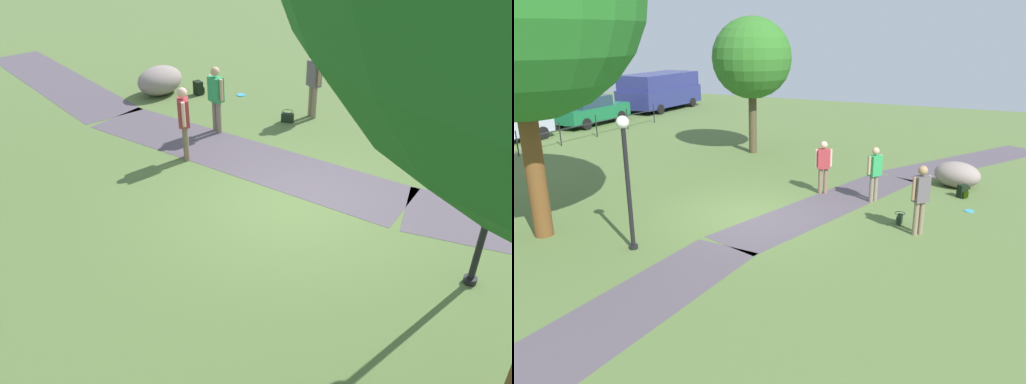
# 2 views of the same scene
# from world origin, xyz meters

# --- Properties ---
(ground_plane) EXTENTS (48.00, 48.00, 0.00)m
(ground_plane) POSITION_xyz_m (0.00, 0.00, 0.00)
(ground_plane) COLOR #536B36
(footpath_segment_mid) EXTENTS (8.14, 3.93, 0.01)m
(footpath_segment_mid) POSITION_xyz_m (1.81, -1.79, 0.00)
(footpath_segment_mid) COLOR #514751
(footpath_segment_mid) RESTS_ON ground
(footpath_segment_far) EXTENTS (7.69, 5.62, 0.01)m
(footpath_segment_far) POSITION_xyz_m (9.04, -5.04, 0.00)
(footpath_segment_far) COLOR #514751
(footpath_segment_far) RESTS_ON ground
(lamp_post) EXTENTS (0.28, 0.28, 3.10)m
(lamp_post) POSITION_xyz_m (-3.07, 1.28, 1.94)
(lamp_post) COLOR black
(lamp_post) RESTS_ON ground
(lawn_boulder) EXTENTS (1.47, 1.74, 0.82)m
(lawn_boulder) POSITION_xyz_m (5.29, -4.97, 0.41)
(lawn_boulder) COLOR gray
(lawn_boulder) RESTS_ON ground
(woman_with_handbag) EXTENTS (0.43, 0.42, 1.76)m
(woman_with_handbag) POSITION_xyz_m (0.62, -4.53, 1.03)
(woman_with_handbag) COLOR #7E6F55
(woman_with_handbag) RESTS_ON ground
(man_near_boulder) EXTENTS (0.37, 0.48, 1.65)m
(man_near_boulder) POSITION_xyz_m (2.79, -1.27, 0.96)
(man_near_boulder) COLOR #7B614D
(man_near_boulder) RESTS_ON ground
(passerby_on_path) EXTENTS (0.45, 0.39, 1.64)m
(passerby_on_path) POSITION_xyz_m (2.68, -2.89, 0.95)
(passerby_on_path) COLOR gray
(passerby_on_path) RESTS_ON ground
(handbag_on_grass) EXTENTS (0.32, 0.28, 0.31)m
(handbag_on_grass) POSITION_xyz_m (1.15, -3.98, 0.14)
(handbag_on_grass) COLOR black
(handbag_on_grass) RESTS_ON ground
(backpack_by_boulder) EXTENTS (0.35, 0.35, 0.40)m
(backpack_by_boulder) POSITION_xyz_m (4.20, -5.26, 0.19)
(backpack_by_boulder) COLOR black
(backpack_by_boulder) RESTS_ON ground
(frisbee_on_grass) EXTENTS (0.26, 0.26, 0.02)m
(frisbee_on_grass) POSITION_xyz_m (2.97, -5.56, 0.01)
(frisbee_on_grass) COLOR #369CD0
(frisbee_on_grass) RESTS_ON ground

